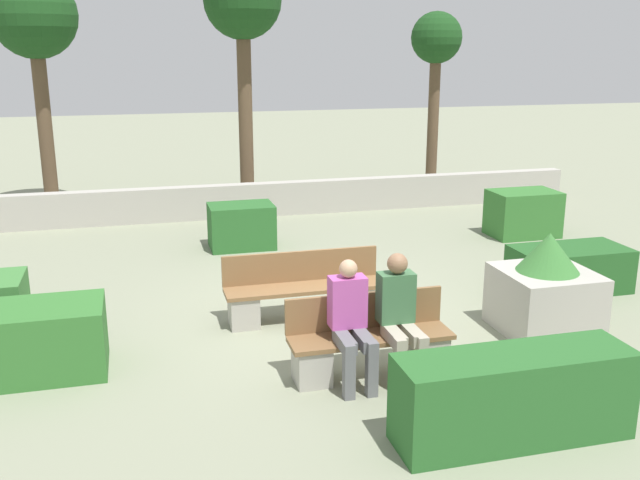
% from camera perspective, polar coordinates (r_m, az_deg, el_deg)
% --- Properties ---
extents(ground_plane, '(60.00, 60.00, 0.00)m').
position_cam_1_polar(ground_plane, '(9.42, 0.89, -6.06)').
color(ground_plane, gray).
extents(perimeter_wall, '(14.15, 0.30, 0.68)m').
position_cam_1_polar(perimeter_wall, '(14.85, -5.25, 3.23)').
color(perimeter_wall, '#ADA89E').
rests_on(perimeter_wall, ground_plane).
extents(bench_front, '(1.77, 0.48, 0.86)m').
position_cam_1_polar(bench_front, '(7.73, 4.01, -8.42)').
color(bench_front, brown).
rests_on(bench_front, ground_plane).
extents(bench_left_side, '(2.06, 0.48, 0.86)m').
position_cam_1_polar(bench_left_side, '(9.21, -1.25, -4.32)').
color(bench_left_side, brown).
rests_on(bench_left_side, ground_plane).
extents(person_seated_man, '(0.38, 0.64, 1.34)m').
position_cam_1_polar(person_seated_man, '(7.54, 6.39, -5.67)').
color(person_seated_man, '#B2A893').
rests_on(person_seated_man, ground_plane).
extents(person_seated_woman, '(0.38, 0.64, 1.32)m').
position_cam_1_polar(person_seated_woman, '(7.38, 2.49, -6.25)').
color(person_seated_woman, slate).
rests_on(person_seated_woman, ground_plane).
extents(hedge_block_near_left, '(2.16, 0.62, 0.82)m').
position_cam_1_polar(hedge_block_near_left, '(6.72, 15.21, -11.99)').
color(hedge_block_near_left, '#286028').
rests_on(hedge_block_near_left, ground_plane).
extents(hedge_block_mid_left, '(1.64, 0.84, 0.63)m').
position_cam_1_polar(hedge_block_mid_left, '(10.89, 19.30, -2.20)').
color(hedge_block_mid_left, '#235623').
rests_on(hedge_block_mid_left, ground_plane).
extents(hedge_block_mid_right, '(1.11, 0.77, 0.77)m').
position_cam_1_polar(hedge_block_mid_right, '(12.52, -6.30, 1.12)').
color(hedge_block_mid_right, '#286028').
rests_on(hedge_block_mid_right, ground_plane).
extents(hedge_block_far_left, '(1.64, 0.87, 0.76)m').
position_cam_1_polar(hedge_block_far_left, '(8.29, -22.46, -7.51)').
color(hedge_block_far_left, '#33702D').
rests_on(hedge_block_far_left, ground_plane).
extents(hedge_block_far_right, '(1.22, 0.82, 0.84)m').
position_cam_1_polar(hedge_block_far_right, '(13.74, 15.93, 2.06)').
color(hedge_block_far_right, '#33702D').
rests_on(hedge_block_far_right, ground_plane).
extents(planter_corner_left, '(1.09, 1.09, 1.26)m').
position_cam_1_polar(planter_corner_left, '(9.18, 17.59, -3.84)').
color(planter_corner_left, '#ADA89E').
rests_on(planter_corner_left, ground_plane).
extents(tree_leftmost, '(1.75, 1.75, 4.90)m').
position_cam_1_polar(tree_leftmost, '(16.21, -21.89, 15.89)').
color(tree_leftmost, brown).
rests_on(tree_leftmost, ground_plane).
extents(tree_center_left, '(1.64, 1.64, 5.17)m').
position_cam_1_polar(tree_center_left, '(15.67, -6.21, 17.93)').
color(tree_center_left, brown).
rests_on(tree_center_left, ground_plane).
extents(tree_center_right, '(1.19, 1.19, 4.20)m').
position_cam_1_polar(tree_center_right, '(17.36, 9.27, 14.93)').
color(tree_center_right, brown).
rests_on(tree_center_right, ground_plane).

